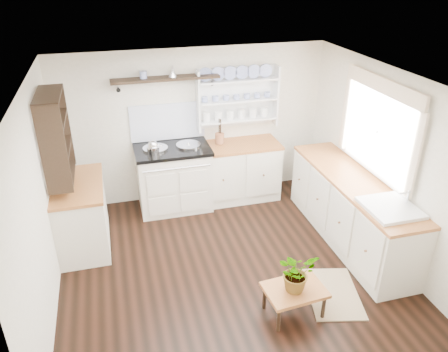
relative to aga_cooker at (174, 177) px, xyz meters
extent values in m
cube|color=black|center=(0.39, -1.57, -0.49)|extent=(4.00, 3.80, 0.01)
cube|color=beige|center=(0.39, 0.33, 0.66)|extent=(4.00, 0.02, 2.30)
cube|color=beige|center=(2.39, -1.57, 0.66)|extent=(0.02, 3.80, 2.30)
cube|color=beige|center=(-1.61, -1.57, 0.66)|extent=(0.02, 3.80, 2.30)
cube|color=white|center=(0.39, -1.57, 1.81)|extent=(4.00, 3.80, 0.01)
cube|color=white|center=(2.35, -1.42, 1.01)|extent=(0.04, 1.40, 1.00)
cube|color=white|center=(2.33, -1.42, 1.01)|extent=(0.02, 1.50, 1.10)
cube|color=beige|center=(2.31, -1.42, 1.59)|extent=(0.04, 1.55, 0.18)
cube|color=silver|center=(0.00, 0.00, -0.03)|extent=(1.04, 0.68, 0.92)
cube|color=black|center=(0.00, 0.00, 0.45)|extent=(1.08, 0.72, 0.05)
cylinder|color=silver|center=(-0.24, 0.00, 0.49)|extent=(0.35, 0.35, 0.03)
cylinder|color=silver|center=(0.24, 0.00, 0.49)|extent=(0.35, 0.35, 0.03)
cylinder|color=silver|center=(0.00, -0.38, 0.32)|extent=(0.94, 0.02, 0.02)
cube|color=silver|center=(0.99, 0.03, -0.05)|extent=(1.25, 0.60, 0.88)
cube|color=brown|center=(0.99, 0.03, 0.39)|extent=(1.27, 0.63, 0.04)
cube|color=silver|center=(2.09, -1.47, -0.05)|extent=(0.60, 2.40, 0.88)
cube|color=brown|center=(2.09, -1.47, 0.39)|extent=(0.62, 2.43, 0.04)
cube|color=white|center=(2.09, -2.22, 0.31)|extent=(0.55, 0.60, 0.28)
cylinder|color=silver|center=(2.29, -2.22, 0.51)|extent=(0.02, 0.02, 0.22)
cube|color=silver|center=(-1.31, -0.67, -0.05)|extent=(0.60, 1.10, 0.88)
cube|color=brown|center=(-1.31, -0.67, 0.39)|extent=(0.62, 1.13, 0.04)
cube|color=white|center=(1.04, 0.31, 1.06)|extent=(1.20, 0.03, 0.90)
cube|color=white|center=(1.04, 0.22, 1.06)|extent=(1.20, 0.22, 0.02)
cylinder|color=navy|center=(1.04, 0.23, 1.33)|extent=(0.20, 0.02, 0.20)
cube|color=black|center=(-0.01, 0.20, 1.43)|extent=(1.50, 0.24, 0.04)
cone|color=black|center=(-0.66, 0.27, 1.32)|extent=(0.06, 0.20, 0.06)
cone|color=black|center=(0.64, 0.27, 1.32)|extent=(0.06, 0.20, 0.06)
cube|color=black|center=(-1.45, -0.67, 1.06)|extent=(0.28, 0.80, 1.05)
cylinder|color=brown|center=(0.74, 0.11, 0.50)|extent=(0.13, 0.13, 0.16)
cube|color=brown|center=(0.84, -2.56, -0.18)|extent=(0.65, 0.49, 0.04)
cylinder|color=black|center=(0.60, -2.75, -0.34)|extent=(0.04, 0.04, 0.30)
cylinder|color=black|center=(0.57, -2.41, -0.34)|extent=(0.04, 0.04, 0.30)
cylinder|color=black|center=(1.12, -2.71, -0.34)|extent=(0.04, 0.04, 0.30)
cylinder|color=black|center=(1.09, -2.37, -0.34)|extent=(0.04, 0.04, 0.30)
imported|color=#3F7233|center=(0.84, -2.56, 0.06)|extent=(0.47, 0.43, 0.43)
cube|color=olive|center=(1.40, -2.41, -0.48)|extent=(0.74, 0.96, 0.02)
camera|label=1|loc=(-0.79, -5.76, 2.94)|focal=35.00mm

